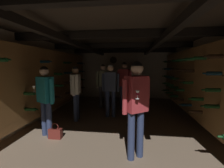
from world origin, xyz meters
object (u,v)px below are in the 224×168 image
at_px(display_bottle, 130,85).
at_px(person_guest_near_left, 45,95).
at_px(person_guest_far_left, 103,82).
at_px(wine_crate_stack, 128,96).
at_px(handbag, 55,133).
at_px(person_guest_rear_center, 124,81).
at_px(person_guest_far_right, 134,80).
at_px(person_guest_mid_left, 76,88).
at_px(person_host_center, 110,86).
at_px(person_guest_near_right, 136,101).

height_order(display_bottle, person_guest_near_left, person_guest_near_left).
bearing_deg(person_guest_far_left, wine_crate_stack, 45.21).
relative_size(display_bottle, handbag, 1.01).
bearing_deg(person_guest_near_left, person_guest_rear_center, 54.81).
height_order(person_guest_far_right, person_guest_rear_center, person_guest_rear_center).
bearing_deg(person_guest_mid_left, person_guest_far_left, 69.95).
distance_m(wine_crate_stack, person_guest_far_right, 0.94).
distance_m(person_guest_far_right, handbag, 3.56).
relative_size(person_guest_near_left, person_guest_far_left, 0.96).
bearing_deg(person_guest_far_left, person_guest_mid_left, -110.05).
xyz_separation_m(person_guest_near_left, person_guest_far_left, (0.82, 2.50, 0.04)).
bearing_deg(person_host_center, person_guest_rear_center, 65.24).
height_order(wine_crate_stack, person_guest_mid_left, person_guest_mid_left).
bearing_deg(display_bottle, person_guest_near_left, -117.57).
distance_m(person_host_center, person_guest_far_right, 1.58).
distance_m(person_guest_far_right, person_guest_near_right, 3.46).
xyz_separation_m(display_bottle, person_guest_rear_center, (-0.19, -1.18, 0.30)).
bearing_deg(handbag, person_guest_mid_left, 87.18).
height_order(person_host_center, person_guest_far_right, person_guest_far_right).
xyz_separation_m(person_guest_near_right, person_guest_rear_center, (-0.34, 2.89, 0.04)).
height_order(wine_crate_stack, handbag, wine_crate_stack).
height_order(person_guest_near_left, person_guest_far_right, person_guest_far_right).
relative_size(wine_crate_stack, person_host_center, 0.37).
bearing_deg(person_guest_far_right, person_guest_far_left, -162.17).
bearing_deg(person_guest_far_right, wine_crate_stack, 114.83).
height_order(person_guest_near_left, person_guest_far_left, person_guest_far_left).
xyz_separation_m(person_guest_far_left, handbag, (-0.58, -2.59, -0.87)).
bearing_deg(wine_crate_stack, person_guest_near_right, -86.79).
relative_size(person_guest_near_left, handbag, 4.53).
height_order(wine_crate_stack, person_guest_near_right, person_guest_near_right).
distance_m(person_guest_mid_left, person_guest_rear_center, 1.82).
bearing_deg(person_host_center, person_guest_mid_left, -156.21).
height_order(person_host_center, handbag, person_host_center).
bearing_deg(wine_crate_stack, person_guest_mid_left, -121.43).
bearing_deg(person_guest_near_left, person_guest_far_left, 71.79).
bearing_deg(person_host_center, person_guest_far_left, 112.58).
xyz_separation_m(person_guest_near_left, person_guest_rear_center, (1.62, 2.30, 0.10)).
xyz_separation_m(person_host_center, person_guest_far_left, (-0.42, 1.02, 0.01)).
bearing_deg(person_guest_far_left, person_guest_rear_center, -13.59).
bearing_deg(person_guest_mid_left, person_guest_near_left, -105.67).
xyz_separation_m(person_guest_far_right, person_guest_rear_center, (-0.37, -0.57, 0.02)).
height_order(display_bottle, person_guest_near_right, person_guest_near_right).
bearing_deg(person_guest_rear_center, person_guest_far_right, 57.07).
height_order(person_guest_rear_center, handbag, person_guest_rear_center).
height_order(wine_crate_stack, person_guest_far_left, person_guest_far_left).
height_order(person_guest_near_left, person_guest_rear_center, person_guest_rear_center).
relative_size(person_guest_far_left, handbag, 4.71).
bearing_deg(person_guest_rear_center, display_bottle, 80.68).
distance_m(person_guest_near_left, handbag, 0.87).
bearing_deg(display_bottle, person_guest_mid_left, -122.15).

